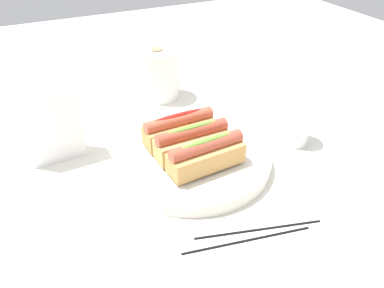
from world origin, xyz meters
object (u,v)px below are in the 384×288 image
Objects in this scene: serving_bowl at (192,158)px; chopstick_far at (247,240)px; hotdog_back at (192,141)px; water_glass at (293,125)px; paper_towel_roll at (158,74)px; chopstick_near at (259,229)px; napkin_box at (53,126)px; hotdog_front at (206,155)px; hotdog_side at (179,128)px.

chopstick_far is (-0.01, -0.23, -0.01)m from serving_bowl.
hotdog_back reaches higher than water_glass.
serving_bowl is 0.23m from chopstick_far.
water_glass is at bearing -60.88° from paper_towel_roll.
hotdog_back is 1.68× the size of water_glass.
chopstick_near is at bearing 32.52° from chopstick_far.
napkin_box reaches higher than chopstick_near.
napkin_box is at bearing 132.49° from chopstick_far.
serving_bowl is 0.07m from hotdog_front.
napkin_box is (-0.24, 0.09, 0.02)m from hotdog_side.
napkin_box is at bearing 161.37° from water_glass.
napkin_box reaches higher than paper_towel_roll.
napkin_box is 0.68× the size of chopstick_far.
hotdog_back is at bearing 71.57° from serving_bowl.
serving_bowl is 2.10× the size of hotdog_front.
water_glass is 0.51m from napkin_box.
hotdog_back is 0.32m from paper_towel_roll.
serving_bowl is 0.24m from water_glass.
paper_towel_roll is 0.34m from napkin_box.
water_glass is at bearing -3.81° from hotdog_back.
serving_bowl is 2.12× the size of hotdog_side.
hotdog_side is 0.69× the size of chopstick_far.
serving_bowl is 0.04m from hotdog_back.
hotdog_back is at bearing -86.13° from hotdog_side.
chopstick_far is (-0.25, -0.21, -0.04)m from water_glass.
hotdog_back is at bearing 98.20° from chopstick_far.
water_glass is at bearing -16.19° from hotdog_side.
hotdog_back is 0.24m from water_glass.
serving_bowl is 1.47× the size of chopstick_near.
serving_bowl is at bearing 93.87° from hotdog_front.
hotdog_back reaches higher than serving_bowl.
chopstick_far is at bearing -94.53° from hotdog_front.
chopstick_far is at bearing -91.27° from hotdog_side.
serving_bowl is at bearing -33.71° from napkin_box.
paper_towel_roll reaches higher than hotdog_back.
chopstick_near is 1.00× the size of chopstick_far.
paper_towel_roll is at bearing 101.44° from chopstick_near.
water_glass reaches higher than chopstick_far.
hotdog_front is 1.14× the size of paper_towel_roll.
hotdog_front is 0.70× the size of chopstick_near.
hotdog_front and hotdog_side have the same top height.
water_glass is (0.24, -0.02, -0.02)m from hotdog_back.
hotdog_side is 0.29m from chopstick_far.
hotdog_side is at bearing 93.87° from hotdog_back.
napkin_box reaches higher than chopstick_far.
chopstick_near is at bearing -137.80° from water_glass.
hotdog_side is at bearing 99.44° from chopstick_far.
serving_bowl is 0.33m from paper_towel_roll.
chopstick_far is (-0.06, -0.55, -0.06)m from paper_towel_roll.
serving_bowl is at bearing -99.53° from paper_towel_roll.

